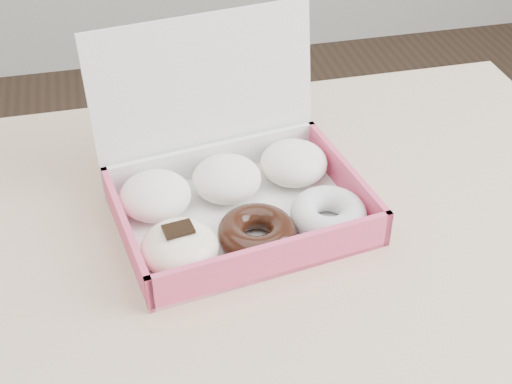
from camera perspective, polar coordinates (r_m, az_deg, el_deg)
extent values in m
cube|color=#CCAE86|center=(0.74, -9.46, -10.02)|extent=(1.20, 0.80, 0.04)
cylinder|color=#CCAE86|center=(1.37, 14.20, -5.94)|extent=(0.05, 0.05, 0.71)
cube|color=white|center=(0.81, -1.18, -2.20)|extent=(0.30, 0.24, 0.01)
cube|color=#E44970|center=(0.73, 1.49, -5.46)|extent=(0.27, 0.05, 0.05)
cube|color=white|center=(0.87, -3.45, 2.55)|extent=(0.27, 0.05, 0.05)
cube|color=#E44970|center=(0.78, -10.37, -3.37)|extent=(0.04, 0.20, 0.05)
cube|color=#E44970|center=(0.85, 7.18, 0.99)|extent=(0.04, 0.20, 0.05)
cube|color=white|center=(0.85, -4.09, 7.52)|extent=(0.27, 0.07, 0.20)
ellipsoid|color=white|center=(0.81, -8.05, -0.28)|extent=(0.09, 0.09, 0.05)
ellipsoid|color=white|center=(0.83, -2.36, 1.07)|extent=(0.09, 0.09, 0.05)
ellipsoid|color=white|center=(0.86, 3.04, 2.34)|extent=(0.09, 0.09, 0.05)
ellipsoid|color=#FFE9C7|center=(0.74, -6.11, -4.41)|extent=(0.09, 0.09, 0.05)
cube|color=black|center=(0.73, -6.24, -2.97)|extent=(0.03, 0.03, 0.00)
torus|color=black|center=(0.77, 0.06, -3.28)|extent=(0.10, 0.10, 0.03)
torus|color=white|center=(0.80, 5.80, -1.75)|extent=(0.10, 0.10, 0.03)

